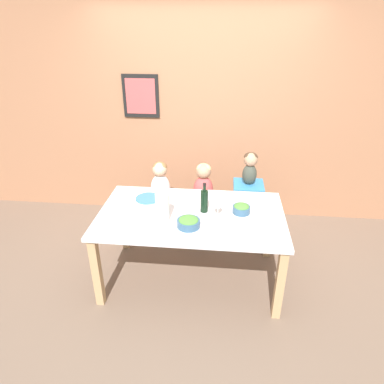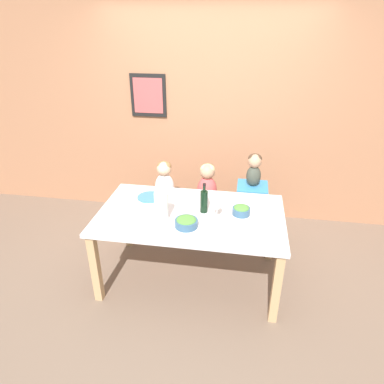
{
  "view_description": "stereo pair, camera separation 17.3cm",
  "coord_description": "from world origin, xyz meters",
  "px_view_note": "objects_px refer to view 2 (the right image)",
  "views": [
    {
      "loc": [
        0.27,
        -2.67,
        2.32
      ],
      "look_at": [
        0.0,
        0.07,
        0.92
      ],
      "focal_mm": 32.0,
      "sensor_mm": 36.0,
      "label": 1
    },
    {
      "loc": [
        0.45,
        -2.65,
        2.32
      ],
      "look_at": [
        0.0,
        0.07,
        0.92
      ],
      "focal_mm": 32.0,
      "sensor_mm": 36.0,
      "label": 2
    }
  ],
  "objects_px": {
    "person_child_left": "(164,181)",
    "person_baby_right": "(254,168)",
    "salad_bowl_small": "(241,210)",
    "wine_bottle": "(204,201)",
    "person_child_center": "(207,184)",
    "dinner_plate_front_left": "(123,221)",
    "paper_towel_roll": "(161,206)",
    "wine_glass_near": "(217,205)",
    "chair_far_left": "(165,205)",
    "chair_far_center": "(207,209)",
    "chair_right_highchair": "(251,199)",
    "dinner_plate_back_left": "(150,197)",
    "salad_bowl_large": "(187,222)"
  },
  "relations": [
    {
      "from": "dinner_plate_front_left",
      "to": "salad_bowl_small",
      "type": "bearing_deg",
      "value": 16.57
    },
    {
      "from": "wine_glass_near",
      "to": "salad_bowl_large",
      "type": "bearing_deg",
      "value": -142.99
    },
    {
      "from": "chair_far_left",
      "to": "chair_far_center",
      "type": "xyz_separation_m",
      "value": [
        0.48,
        0.0,
        0.0
      ]
    },
    {
      "from": "chair_far_center",
      "to": "person_child_left",
      "type": "height_order",
      "value": "person_child_left"
    },
    {
      "from": "person_child_center",
      "to": "dinner_plate_front_left",
      "type": "height_order",
      "value": "person_child_center"
    },
    {
      "from": "paper_towel_roll",
      "to": "wine_glass_near",
      "type": "relative_size",
      "value": 1.34
    },
    {
      "from": "person_child_left",
      "to": "person_baby_right",
      "type": "distance_m",
      "value": 1.01
    },
    {
      "from": "wine_bottle",
      "to": "salad_bowl_small",
      "type": "distance_m",
      "value": 0.35
    },
    {
      "from": "paper_towel_roll",
      "to": "dinner_plate_back_left",
      "type": "distance_m",
      "value": 0.44
    },
    {
      "from": "salad_bowl_small",
      "to": "chair_right_highchair",
      "type": "bearing_deg",
      "value": 81.41
    },
    {
      "from": "person_child_left",
      "to": "salad_bowl_small",
      "type": "xyz_separation_m",
      "value": [
        0.88,
        -0.68,
        0.09
      ]
    },
    {
      "from": "chair_far_left",
      "to": "chair_right_highchair",
      "type": "bearing_deg",
      "value": 0.0
    },
    {
      "from": "person_child_center",
      "to": "wine_glass_near",
      "type": "height_order",
      "value": "wine_glass_near"
    },
    {
      "from": "person_child_left",
      "to": "dinner_plate_front_left",
      "type": "height_order",
      "value": "person_child_left"
    },
    {
      "from": "chair_far_left",
      "to": "wine_bottle",
      "type": "height_order",
      "value": "wine_bottle"
    },
    {
      "from": "paper_towel_roll",
      "to": "chair_far_center",
      "type": "bearing_deg",
      "value": 71.38
    },
    {
      "from": "salad_bowl_large",
      "to": "person_child_left",
      "type": "bearing_deg",
      "value": 113.9
    },
    {
      "from": "paper_towel_roll",
      "to": "dinner_plate_back_left",
      "type": "bearing_deg",
      "value": 120.34
    },
    {
      "from": "chair_right_highchair",
      "to": "dinner_plate_front_left",
      "type": "height_order",
      "value": "dinner_plate_front_left"
    },
    {
      "from": "wine_bottle",
      "to": "salad_bowl_small",
      "type": "xyz_separation_m",
      "value": [
        0.34,
        0.01,
        -0.07
      ]
    },
    {
      "from": "chair_far_left",
      "to": "salad_bowl_small",
      "type": "bearing_deg",
      "value": -37.9
    },
    {
      "from": "person_child_center",
      "to": "dinner_plate_front_left",
      "type": "distance_m",
      "value": 1.16
    },
    {
      "from": "wine_bottle",
      "to": "dinner_plate_back_left",
      "type": "bearing_deg",
      "value": 161.79
    },
    {
      "from": "dinner_plate_front_left",
      "to": "person_child_left",
      "type": "bearing_deg",
      "value": 82.21
    },
    {
      "from": "chair_far_left",
      "to": "salad_bowl_small",
      "type": "xyz_separation_m",
      "value": [
        0.88,
        -0.68,
        0.41
      ]
    },
    {
      "from": "person_child_center",
      "to": "person_baby_right",
      "type": "xyz_separation_m",
      "value": [
        0.5,
        0.0,
        0.23
      ]
    },
    {
      "from": "person_child_center",
      "to": "paper_towel_roll",
      "type": "bearing_deg",
      "value": -108.6
    },
    {
      "from": "person_child_left",
      "to": "salad_bowl_small",
      "type": "height_order",
      "value": "person_child_left"
    },
    {
      "from": "salad_bowl_large",
      "to": "person_child_center",
      "type": "bearing_deg",
      "value": 86.69
    },
    {
      "from": "chair_far_left",
      "to": "dinner_plate_back_left",
      "type": "distance_m",
      "value": 0.63
    },
    {
      "from": "wine_bottle",
      "to": "dinner_plate_front_left",
      "type": "bearing_deg",
      "value": -156.59
    },
    {
      "from": "person_child_center",
      "to": "chair_far_left",
      "type": "bearing_deg",
      "value": -179.84
    },
    {
      "from": "chair_far_left",
      "to": "dinner_plate_front_left",
      "type": "height_order",
      "value": "dinner_plate_front_left"
    },
    {
      "from": "wine_bottle",
      "to": "paper_towel_roll",
      "type": "relative_size",
      "value": 1.12
    },
    {
      "from": "wine_glass_near",
      "to": "salad_bowl_small",
      "type": "distance_m",
      "value": 0.25
    },
    {
      "from": "person_baby_right",
      "to": "salad_bowl_small",
      "type": "xyz_separation_m",
      "value": [
        -0.1,
        -0.68,
        -0.14
      ]
    },
    {
      "from": "chair_right_highchair",
      "to": "person_baby_right",
      "type": "xyz_separation_m",
      "value": [
        -0.0,
        0.0,
        0.38
      ]
    },
    {
      "from": "chair_far_left",
      "to": "person_child_center",
      "type": "distance_m",
      "value": 0.58
    },
    {
      "from": "dinner_plate_front_left",
      "to": "dinner_plate_back_left",
      "type": "xyz_separation_m",
      "value": [
        0.11,
        0.48,
        0.0
      ]
    },
    {
      "from": "chair_right_highchair",
      "to": "wine_glass_near",
      "type": "xyz_separation_m",
      "value": [
        -0.31,
        -0.78,
        0.33
      ]
    },
    {
      "from": "chair_right_highchair",
      "to": "wine_glass_near",
      "type": "distance_m",
      "value": 0.91
    },
    {
      "from": "person_child_left",
      "to": "dinner_plate_back_left",
      "type": "xyz_separation_m",
      "value": [
        -0.03,
        -0.51,
        0.05
      ]
    },
    {
      "from": "person_baby_right",
      "to": "dinner_plate_front_left",
      "type": "xyz_separation_m",
      "value": [
        -1.12,
        -0.99,
        -0.17
      ]
    },
    {
      "from": "person_child_center",
      "to": "wine_bottle",
      "type": "distance_m",
      "value": 0.71
    },
    {
      "from": "chair_far_left",
      "to": "dinner_plate_front_left",
      "type": "relative_size",
      "value": 1.83
    },
    {
      "from": "salad_bowl_small",
      "to": "dinner_plate_front_left",
      "type": "bearing_deg",
      "value": -163.43
    },
    {
      "from": "chair_right_highchair",
      "to": "person_child_center",
      "type": "bearing_deg",
      "value": 179.85
    },
    {
      "from": "chair_right_highchair",
      "to": "dinner_plate_front_left",
      "type": "bearing_deg",
      "value": -138.57
    },
    {
      "from": "paper_towel_roll",
      "to": "dinner_plate_back_left",
      "type": "xyz_separation_m",
      "value": [
        -0.22,
        0.37,
        -0.12
      ]
    },
    {
      "from": "person_child_left",
      "to": "dinner_plate_front_left",
      "type": "relative_size",
      "value": 1.95
    }
  ]
}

